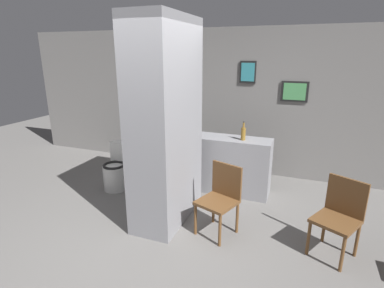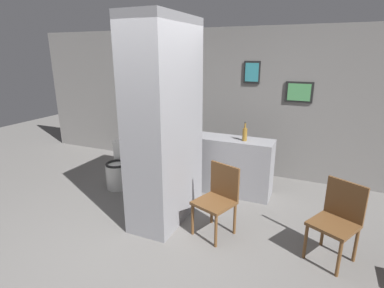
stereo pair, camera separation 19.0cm
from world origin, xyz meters
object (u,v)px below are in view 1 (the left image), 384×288
(chair_near_pillar, at_px, (221,196))
(bottle_tall, at_px, (243,133))
(toilet, at_px, (117,170))
(chair_by_doorway, at_px, (339,214))
(bicycle, at_px, (161,162))

(chair_near_pillar, bearing_deg, bottle_tall, 108.50)
(chair_near_pillar, bearing_deg, toilet, -177.92)
(chair_by_doorway, bearing_deg, chair_near_pillar, -150.36)
(bicycle, bearing_deg, chair_by_doorway, -22.12)
(toilet, xyz_separation_m, bottle_tall, (1.98, 0.49, 0.69))
(chair_near_pillar, distance_m, bicycle, 1.82)
(chair_by_doorway, relative_size, bottle_tall, 2.95)
(bottle_tall, bearing_deg, chair_near_pillar, -91.31)
(toilet, xyz_separation_m, bicycle, (0.55, 0.53, 0.03))
(toilet, bearing_deg, chair_near_pillar, -17.73)
(toilet, height_order, bicycle, toilet)
(bicycle, xyz_separation_m, bottle_tall, (1.42, -0.04, 0.66))
(chair_near_pillar, xyz_separation_m, bottle_tall, (0.03, 1.11, 0.53))
(toilet, bearing_deg, chair_by_doorway, -10.01)
(chair_near_pillar, distance_m, chair_by_doorway, 1.33)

